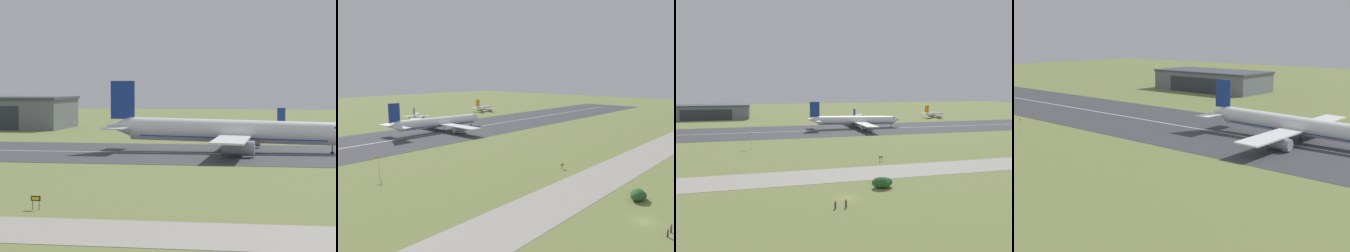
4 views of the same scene
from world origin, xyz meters
The scene contains 5 objects.
runway_strip centered at (0.00, 115.25, 0.03)m, with size 478.48×52.34×0.06m, color #3D3D42.
runway_centreline centered at (0.00, 115.25, 0.07)m, with size 430.64×0.70×0.01m, color silver.
airplane_landing centered at (37.43, 119.89, 4.70)m, with size 58.58×55.05×16.44m.
airplane_parked_centre centered at (52.32, 164.98, 3.00)m, with size 17.45×17.74×9.06m.
runway_sign centered at (20.78, 32.74, 1.28)m, with size 1.24×0.13×1.76m.
Camera 1 is at (54.09, -62.31, 15.97)m, focal length 85.00 mm.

